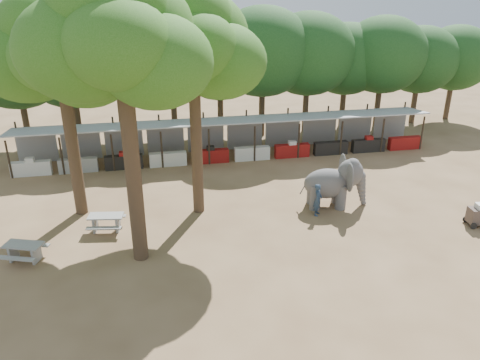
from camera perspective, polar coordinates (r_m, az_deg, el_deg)
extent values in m
plane|color=brown|center=(20.13, 5.69, -10.54)|extent=(100.00, 100.00, 0.00)
cube|color=#93969A|center=(31.61, -1.43, 7.26)|extent=(28.00, 2.99, 0.39)
cylinder|color=#2D2319|center=(31.17, -24.42, 2.41)|extent=(0.12, 0.12, 2.40)
cylinder|color=#2D2319|center=(33.61, -23.57, 4.32)|extent=(0.12, 0.12, 2.80)
cube|color=silver|center=(31.65, -24.11, 1.30)|extent=(2.38, 0.50, 0.90)
cube|color=gray|center=(33.68, -23.48, 3.65)|extent=(2.52, 0.12, 2.00)
cylinder|color=#2D2319|center=(30.63, -19.34, 2.85)|extent=(0.12, 0.12, 2.40)
cylinder|color=#2D2319|center=(33.11, -18.85, 4.76)|extent=(0.12, 0.12, 2.80)
cube|color=gray|center=(31.11, -19.10, 1.71)|extent=(2.38, 0.50, 0.90)
cube|color=gray|center=(33.18, -18.77, 4.08)|extent=(2.52, 0.12, 2.00)
cylinder|color=#2D2319|center=(30.34, -14.11, 3.29)|extent=(0.12, 0.12, 2.40)
cylinder|color=#2D2319|center=(32.83, -14.00, 5.17)|extent=(0.12, 0.12, 2.80)
cube|color=black|center=(30.82, -13.96, 2.13)|extent=(2.38, 0.50, 0.90)
cube|color=gray|center=(32.91, -13.94, 4.48)|extent=(2.52, 0.12, 2.00)
cylinder|color=#2D2319|center=(30.30, -8.82, 3.70)|extent=(0.12, 0.12, 2.40)
cylinder|color=#2D2319|center=(32.80, -9.11, 5.56)|extent=(0.12, 0.12, 2.80)
cube|color=silver|center=(30.78, -8.76, 2.53)|extent=(2.38, 0.50, 0.90)
cube|color=gray|center=(32.87, -9.06, 4.87)|extent=(2.52, 0.12, 2.00)
cylinder|color=#2D2319|center=(30.52, -3.56, 4.08)|extent=(0.12, 0.12, 2.40)
cylinder|color=#2D2319|center=(33.00, -4.23, 5.90)|extent=(0.12, 0.12, 2.80)
cube|color=maroon|center=(31.00, -3.59, 2.91)|extent=(2.38, 0.50, 0.90)
cube|color=gray|center=(33.08, -4.20, 5.21)|extent=(2.52, 0.12, 2.00)
cylinder|color=#2D2319|center=(30.99, 1.58, 4.41)|extent=(0.12, 0.12, 2.40)
cylinder|color=#2D2319|center=(33.44, 0.56, 6.19)|extent=(0.12, 0.12, 2.80)
cube|color=silver|center=(31.47, 1.47, 3.26)|extent=(2.38, 0.50, 0.90)
cube|color=gray|center=(33.51, 0.57, 5.51)|extent=(2.52, 0.12, 2.00)
cylinder|color=#2D2319|center=(31.70, 6.54, 4.70)|extent=(0.12, 0.12, 2.40)
cylinder|color=#2D2319|center=(34.10, 5.20, 6.43)|extent=(0.12, 0.12, 2.80)
cube|color=maroon|center=(32.17, 6.35, 3.57)|extent=(2.38, 0.50, 0.90)
cube|color=gray|center=(34.17, 5.20, 5.76)|extent=(2.52, 0.12, 2.00)
cylinder|color=#2D2319|center=(32.64, 11.25, 4.95)|extent=(0.12, 0.12, 2.40)
cylinder|color=#2D2319|center=(34.98, 9.64, 6.62)|extent=(0.12, 0.12, 2.80)
cube|color=black|center=(33.10, 10.99, 3.85)|extent=(2.38, 0.50, 0.90)
cube|color=gray|center=(35.05, 9.62, 5.97)|extent=(2.52, 0.12, 2.00)
cylinder|color=#2D2319|center=(33.79, 15.67, 5.14)|extent=(0.12, 0.12, 2.40)
cylinder|color=#2D2319|center=(36.05, 13.84, 6.77)|extent=(0.12, 0.12, 2.80)
cube|color=black|center=(34.23, 15.36, 4.08)|extent=(2.38, 0.50, 0.90)
cube|color=gray|center=(36.12, 13.81, 6.14)|extent=(2.52, 0.12, 2.00)
cylinder|color=#2D2319|center=(35.12, 19.78, 5.30)|extent=(0.12, 0.12, 2.40)
cylinder|color=#2D2319|center=(37.30, 17.78, 6.87)|extent=(0.12, 0.12, 2.80)
cube|color=maroon|center=(35.54, 19.43, 4.28)|extent=(2.38, 0.50, 0.90)
cube|color=gray|center=(37.37, 17.74, 6.26)|extent=(2.52, 0.12, 2.00)
cylinder|color=#332316|center=(24.17, -20.04, 6.05)|extent=(0.60, 0.60, 9.20)
cone|color=#332316|center=(23.36, -21.62, 16.87)|extent=(0.57, 0.57, 2.88)
ellipsoid|color=#1E530F|center=(24.07, -24.37, 13.25)|extent=(4.80, 4.80, 3.94)
ellipsoid|color=#1E530F|center=(22.82, -18.17, 12.67)|extent=(4.20, 4.20, 3.44)
ellipsoid|color=#1E530F|center=(24.48, -20.47, 15.39)|extent=(5.20, 5.20, 4.26)
ellipsoid|color=#1E530F|center=(22.20, -21.73, 13.78)|extent=(3.80, 3.80, 3.12)
ellipsoid|color=#1E530F|center=(23.60, -22.30, 16.87)|extent=(4.40, 4.40, 3.61)
cylinder|color=#332316|center=(18.93, -13.21, 4.27)|extent=(0.64, 0.64, 10.40)
cone|color=#332316|center=(18.00, -14.79, 20.13)|extent=(0.61, 0.61, 3.25)
ellipsoid|color=#1E530F|center=(18.54, -18.71, 14.90)|extent=(4.80, 4.80, 3.94)
ellipsoid|color=#1E530F|center=(17.57, -10.20, 14.00)|extent=(4.20, 4.20, 3.44)
ellipsoid|color=#1E530F|center=(19.15, -13.73, 17.47)|extent=(5.20, 5.20, 4.26)
ellipsoid|color=#1E530F|center=(16.80, -14.53, 15.66)|extent=(3.80, 3.80, 3.12)
ellipsoid|color=#1E530F|center=(18.22, -15.71, 19.56)|extent=(4.40, 4.40, 3.61)
cylinder|color=#332316|center=(22.96, -5.43, 7.02)|extent=(0.56, 0.56, 9.60)
cone|color=#332316|center=(22.13, -5.92, 19.05)|extent=(0.53, 0.53, 3.00)
ellipsoid|color=#1E530F|center=(22.47, -9.53, 15.24)|extent=(4.80, 4.80, 3.94)
ellipsoid|color=#1E530F|center=(21.89, -2.33, 14.26)|extent=(4.20, 4.20, 3.44)
ellipsoid|color=#1E530F|center=(23.31, -5.61, 17.19)|extent=(5.20, 5.20, 4.26)
ellipsoid|color=#1E530F|center=(20.95, -5.41, 15.72)|extent=(3.80, 3.80, 3.12)
ellipsoid|color=#1E530F|center=(22.30, -6.78, 18.95)|extent=(4.40, 4.40, 3.61)
cylinder|color=#332316|center=(37.07, -23.77, 6.67)|extent=(0.44, 0.44, 3.74)
ellipsoid|color=#103511|center=(36.33, -24.70, 12.19)|extent=(6.46, 5.95, 5.61)
cylinder|color=#332316|center=(36.48, -18.64, 7.19)|extent=(0.44, 0.44, 3.74)
ellipsoid|color=#103511|center=(35.73, -19.39, 12.82)|extent=(6.46, 5.95, 5.61)
cylinder|color=#332316|center=(36.20, -13.38, 7.65)|extent=(0.44, 0.44, 3.74)
ellipsoid|color=#103511|center=(35.44, -13.93, 13.35)|extent=(6.46, 5.95, 5.61)
cylinder|color=#332316|center=(36.21, -8.07, 8.06)|extent=(0.44, 0.44, 3.74)
ellipsoid|color=#103511|center=(35.46, -8.40, 13.77)|extent=(6.46, 5.95, 5.61)
cylinder|color=#332316|center=(36.54, -2.80, 8.39)|extent=(0.44, 0.44, 3.74)
ellipsoid|color=#103511|center=(35.79, -2.91, 14.06)|extent=(6.46, 5.95, 5.61)
cylinder|color=#332316|center=(37.16, 2.35, 8.65)|extent=(0.44, 0.44, 3.74)
ellipsoid|color=#103511|center=(36.42, 2.44, 14.23)|extent=(6.46, 5.95, 5.61)
cylinder|color=#332316|center=(38.06, 7.29, 8.83)|extent=(0.44, 0.44, 3.74)
ellipsoid|color=#103511|center=(37.34, 7.58, 14.27)|extent=(6.46, 5.95, 5.61)
cylinder|color=#332316|center=(39.23, 11.98, 8.94)|extent=(0.44, 0.44, 3.74)
ellipsoid|color=#103511|center=(38.53, 12.43, 14.22)|extent=(6.46, 5.95, 5.61)
cylinder|color=#332316|center=(40.63, 16.37, 9.00)|extent=(0.44, 0.44, 3.74)
ellipsoid|color=#103511|center=(39.96, 16.97, 14.07)|extent=(6.46, 5.95, 5.61)
cylinder|color=#332316|center=(42.26, 20.45, 9.00)|extent=(0.44, 0.44, 3.74)
ellipsoid|color=#103511|center=(41.61, 21.16, 13.87)|extent=(6.46, 5.95, 5.61)
cylinder|color=#332316|center=(44.07, 24.20, 8.96)|extent=(0.44, 0.44, 3.74)
ellipsoid|color=#103511|center=(43.46, 25.00, 13.61)|extent=(6.46, 5.95, 5.61)
ellipsoid|color=#494747|center=(25.04, 10.59, -0.42)|extent=(2.66, 1.79, 1.60)
cylinder|color=#494747|center=(24.80, 9.15, -2.12)|extent=(0.65, 0.65, 1.35)
cylinder|color=#494747|center=(25.48, 8.81, -1.40)|extent=(0.65, 0.65, 1.35)
cylinder|color=#494747|center=(25.12, 12.19, -2.03)|extent=(0.65, 0.65, 1.35)
cylinder|color=#494747|center=(25.79, 11.77, -1.31)|extent=(0.65, 0.65, 1.35)
ellipsoid|color=#494747|center=(25.12, 13.29, 0.84)|extent=(1.52, 1.29, 1.49)
ellipsoid|color=#494747|center=(24.40, 13.24, 0.27)|extent=(0.40, 1.24, 1.52)
ellipsoid|color=#494747|center=(25.69, 12.39, 1.52)|extent=(0.40, 1.24, 1.52)
cone|color=#494747|center=(25.72, 14.64, -1.25)|extent=(0.69, 0.69, 1.68)
imported|color=#26384C|center=(24.16, 9.46, -2.39)|extent=(0.67, 0.73, 1.70)
cube|color=gray|center=(22.11, -24.92, -7.17)|extent=(1.76, 1.24, 0.06)
cube|color=gray|center=(22.58, -25.91, -7.87)|extent=(0.32, 0.64, 0.75)
cube|color=gray|center=(22.03, -23.57, -8.23)|extent=(0.32, 0.64, 0.75)
cube|color=gray|center=(21.85, -25.59, -8.64)|extent=(1.60, 0.79, 0.05)
cube|color=gray|center=(22.68, -24.02, -7.16)|extent=(1.60, 0.79, 0.05)
cube|color=gray|center=(23.28, -16.06, -4.23)|extent=(1.73, 1.00, 0.07)
cube|color=gray|center=(23.59, -17.25, -5.10)|extent=(0.21, 0.66, 0.76)
cube|color=gray|center=(23.34, -14.65, -5.11)|extent=(0.21, 0.66, 0.76)
cube|color=gray|center=(22.91, -16.29, -5.64)|extent=(1.66, 0.52, 0.05)
cube|color=gray|center=(23.94, -15.67, -4.27)|extent=(1.66, 0.52, 0.05)
cube|color=#3E302B|center=(25.78, 27.20, -3.85)|extent=(1.17, 0.79, 0.77)
cylinder|color=black|center=(25.44, 26.60, -5.05)|extent=(0.33, 0.11, 0.33)
cylinder|color=black|center=(25.99, 25.83, -4.32)|extent=(0.33, 0.11, 0.33)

